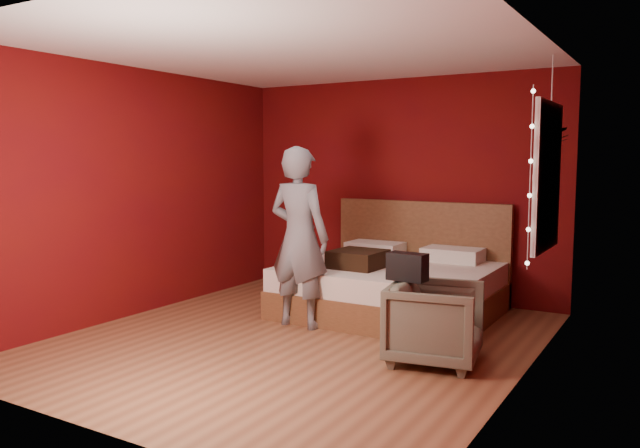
{
  "coord_description": "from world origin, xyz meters",
  "views": [
    {
      "loc": [
        3.03,
        -4.68,
        1.65
      ],
      "look_at": [
        0.0,
        0.4,
        1.03
      ],
      "focal_mm": 35.0,
      "sensor_mm": 36.0,
      "label": 1
    }
  ],
  "objects": [
    {
      "name": "bed",
      "position": [
        0.34,
        1.4,
        0.3
      ],
      "size": [
        2.1,
        1.79,
        1.16
      ],
      "color": "brown",
      "rests_on": "ground"
    },
    {
      "name": "window",
      "position": [
        1.97,
        0.9,
        1.5
      ],
      "size": [
        0.05,
        0.97,
        1.27
      ],
      "color": "white",
      "rests_on": "room_walls"
    },
    {
      "name": "fairy_lights",
      "position": [
        1.94,
        0.38,
        1.5
      ],
      "size": [
        0.04,
        0.04,
        1.45
      ],
      "color": "silver",
      "rests_on": "room_walls"
    },
    {
      "name": "floor",
      "position": [
        0.0,
        0.0,
        0.0
      ],
      "size": [
        4.5,
        4.5,
        0.0
      ],
      "primitive_type": "plane",
      "color": "brown",
      "rests_on": "ground"
    },
    {
      "name": "hanging_plant",
      "position": [
        1.88,
        1.43,
        1.76
      ],
      "size": [
        0.39,
        0.37,
        1.02
      ],
      "color": "silver",
      "rests_on": "room_walls"
    },
    {
      "name": "handbag",
      "position": [
        1.07,
        0.01,
        0.77
      ],
      "size": [
        0.33,
        0.18,
        0.23
      ],
      "primitive_type": "cube",
      "rotation": [
        0.0,
        0.0,
        -0.05
      ],
      "color": "black",
      "rests_on": "armchair"
    },
    {
      "name": "throw_pillow",
      "position": [
        0.09,
        1.02,
        0.62
      ],
      "size": [
        0.52,
        0.52,
        0.18
      ],
      "primitive_type": "cube",
      "rotation": [
        0.0,
        0.0,
        -0.04
      ],
      "color": "black",
      "rests_on": "bed"
    },
    {
      "name": "person",
      "position": [
        -0.25,
        0.41,
        0.89
      ],
      "size": [
        0.66,
        0.44,
        1.77
      ],
      "primitive_type": "imported",
      "rotation": [
        0.0,
        0.0,
        3.12
      ],
      "color": "slate",
      "rests_on": "ground"
    },
    {
      "name": "armchair",
      "position": [
        1.31,
        0.03,
        0.33
      ],
      "size": [
        0.84,
        0.82,
        0.66
      ],
      "primitive_type": "imported",
      "rotation": [
        0.0,
        0.0,
        1.74
      ],
      "color": "#6A6954",
      "rests_on": "ground"
    },
    {
      "name": "room_walls",
      "position": [
        0.0,
        0.0,
        1.68
      ],
      "size": [
        4.04,
        4.54,
        2.62
      ],
      "color": "#610E0A",
      "rests_on": "ground"
    }
  ]
}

